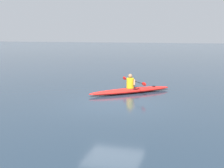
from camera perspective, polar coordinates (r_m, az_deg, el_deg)
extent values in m
plane|color=#1E2D3D|center=(12.76, 0.26, -3.88)|extent=(160.00, 160.00, 0.00)
ellipsoid|color=red|center=(15.05, 3.67, -1.27)|extent=(3.88, 3.48, 0.26)
torus|color=black|center=(15.11, 4.23, -0.80)|extent=(0.83, 0.83, 0.04)
cylinder|color=black|center=(15.72, 8.07, -0.41)|extent=(0.18, 0.18, 0.02)
cylinder|color=yellow|center=(14.96, 3.53, 0.18)|extent=(0.37, 0.37, 0.51)
sphere|color=#936B4C|center=(14.90, 3.55, 1.56)|extent=(0.21, 0.21, 0.21)
cylinder|color=black|center=(15.04, 4.21, 0.59)|extent=(1.35, 1.55, 0.03)
ellipsoid|color=red|center=(15.92, 2.43, 1.12)|extent=(0.29, 0.33, 0.17)
ellipsoid|color=red|center=(14.18, 6.20, -0.01)|extent=(0.29, 0.33, 0.17)
cylinder|color=#936B4C|center=(15.24, 3.29, 0.60)|extent=(0.31, 0.19, 0.34)
cylinder|color=#936B4C|center=(14.74, 4.34, 0.27)|extent=(0.16, 0.32, 0.34)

